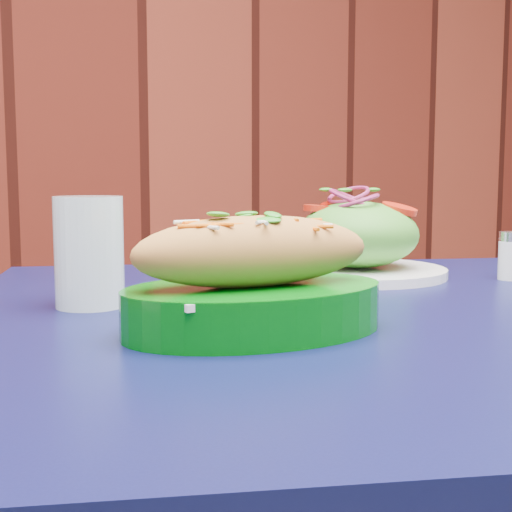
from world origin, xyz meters
TOP-DOWN VIEW (x-y plane):
  - cafe_table at (0.42, 1.45)m, footprint 1.04×1.04m
  - banh_mi_basket at (0.29, 1.40)m, footprint 0.25×0.17m
  - salad_plate at (0.58, 1.63)m, footprint 0.24×0.24m
  - water_glass at (0.20, 1.59)m, footprint 0.07×0.07m
  - salt_shaker at (0.73, 1.51)m, footprint 0.03×0.03m

SIDE VIEW (x-z plane):
  - cafe_table at x=0.42m, z-range 0.29..1.04m
  - salt_shaker at x=0.73m, z-range 0.75..0.81m
  - banh_mi_basket at x=0.29m, z-range 0.74..0.85m
  - salad_plate at x=0.58m, z-range 0.74..0.86m
  - water_glass at x=0.20m, z-range 0.75..0.86m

